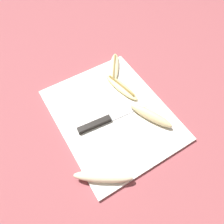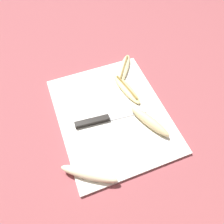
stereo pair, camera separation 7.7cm
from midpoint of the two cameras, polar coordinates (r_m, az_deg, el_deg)
ground_plane at (r=0.78m, az=2.79°, el=-1.09°), size 4.00×4.00×0.00m
cutting_board at (r=0.78m, az=2.81°, el=-0.86°), size 0.46×0.37×0.01m
knife at (r=0.75m, az=-0.54°, el=-2.33°), size 0.04×0.26×0.02m
banana_ripe_center at (r=0.75m, az=12.68°, el=-2.66°), size 0.16×0.10×0.04m
banana_bright_far at (r=0.66m, az=-2.64°, el=-16.11°), size 0.13×0.16×0.03m
banana_soft_right at (r=0.90m, az=5.58°, el=11.03°), size 0.16×0.13×0.02m
banana_golden_short at (r=0.83m, az=6.46°, el=5.87°), size 0.17×0.07×0.02m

